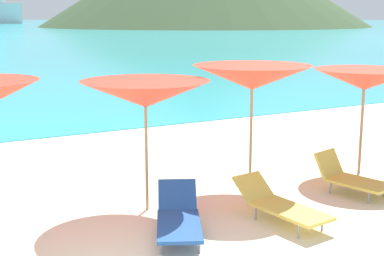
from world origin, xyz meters
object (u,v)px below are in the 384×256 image
Objects in this scene: umbrella_6 at (364,80)px; lounge_chair_1 at (280,204)px; lounge_chair_3 at (350,177)px; lounge_chair_6 at (178,217)px; umbrella_4 at (145,94)px; umbrella_5 at (252,78)px.

umbrella_6 is 1.26× the size of lounge_chair_1.
lounge_chair_3 reaches higher than lounge_chair_6.
umbrella_6 is 1.31× the size of lounge_chair_6.
lounge_chair_1 is at bearing 17.11° from lounge_chair_6.
lounge_chair_6 reaches higher than lounge_chair_1.
lounge_chair_1 is at bearing -43.00° from umbrella_4.
umbrella_6 is at bearing 16.88° from lounge_chair_1.
umbrella_5 is 1.35× the size of lounge_chair_6.
lounge_chair_6 is (-2.11, -1.28, -1.74)m from umbrella_5.
umbrella_5 is at bearing 176.54° from umbrella_6.
umbrella_4 is 0.93× the size of umbrella_5.
umbrella_4 is 2.67m from lounge_chair_1.
umbrella_4 is 1.22× the size of lounge_chair_1.
lounge_chair_1 is 1.04× the size of lounge_chair_6.
umbrella_4 is at bearing 178.98° from umbrella_6.
lounge_chair_6 is at bearing 169.93° from lounge_chair_3.
umbrella_6 reaches higher than lounge_chair_3.
lounge_chair_1 is 1.63m from lounge_chair_6.
umbrella_6 reaches higher than lounge_chair_1.
umbrella_4 is 1.47× the size of lounge_chair_3.
umbrella_5 reaches higher than lounge_chair_6.
lounge_chair_3 is 3.56m from lounge_chair_6.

